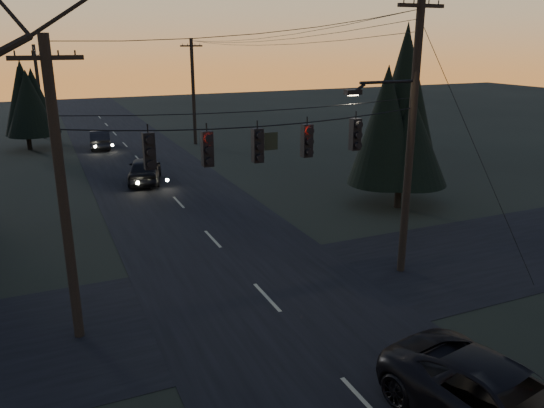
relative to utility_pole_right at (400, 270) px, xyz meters
name	(u,v)px	position (x,y,z in m)	size (l,w,h in m)	color
main_road	(188,213)	(-5.50, 10.00, 0.01)	(8.00, 120.00, 0.02)	black
cross_road	(267,297)	(-5.50, 0.00, 0.01)	(60.00, 7.00, 0.02)	black
utility_pole_right	(400,270)	(0.00, 0.00, 0.00)	(5.00, 0.30, 10.00)	black
utility_pole_left	(80,336)	(-11.50, 0.00, 0.00)	(1.80, 0.30, 8.50)	black
utility_pole_far_r	(196,144)	(0.00, 28.00, 0.00)	(1.80, 0.30, 8.50)	black
utility_pole_far_l	(45,138)	(-11.50, 36.00, 0.00)	(0.30, 0.30, 8.00)	black
span_signal_assembly	(259,143)	(-5.74, 0.00, 5.29)	(11.50, 0.44, 1.53)	black
evergreen_right	(404,115)	(4.73, 6.60, 4.77)	(4.54, 4.54, 8.34)	black
evergreen_dist	(24,103)	(-12.74, 31.00, 3.64)	(3.72, 3.72, 6.10)	black
suv_near	(503,406)	(-3.41, -8.07, 0.78)	(2.58, 5.60, 1.56)	black
sedan_oncoming_a	(145,170)	(-6.30, 16.98, 0.79)	(1.86, 4.61, 1.57)	black
sedan_oncoming_b	(100,139)	(-7.48, 29.35, 0.71)	(1.49, 4.28, 1.41)	black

